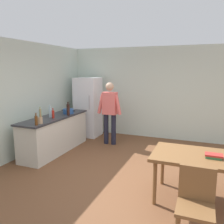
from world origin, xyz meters
TOP-DOWN VIEW (x-y plane):
  - ground_plane at (0.00, 0.00)m, footprint 14.00×14.00m
  - wall_back at (0.00, 3.00)m, footprint 6.40×0.12m
  - wall_left at (-2.60, 0.20)m, footprint 0.12×5.60m
  - kitchen_counter at (-2.00, 0.80)m, footprint 0.64×2.20m
  - refrigerator at (-1.90, 2.40)m, footprint 0.70×0.67m
  - person at (-0.95, 1.85)m, footprint 0.70×0.22m
  - dining_table at (1.40, -0.30)m, footprint 1.40×0.90m
  - chair at (1.40, -1.27)m, footprint 0.42×0.42m
  - cooking_pot at (-1.88, 1.25)m, footprint 0.40×0.28m
  - utensil_jar at (-1.80, 0.01)m, footprint 0.11×0.11m
  - bottle_water_clear at (-2.02, 0.66)m, footprint 0.07×0.07m
  - bottle_beer_brown at (-1.78, -0.14)m, footprint 0.06×0.06m
  - bottle_vinegar_tall at (-1.99, 0.26)m, footprint 0.06×0.06m
  - bottle_sauce_red at (-1.90, 0.60)m, footprint 0.06×0.06m
  - bottle_wine_dark at (-1.75, 1.04)m, footprint 0.08×0.08m
  - book_stack at (1.60, -0.35)m, footprint 0.25×0.17m

SIDE VIEW (x-z plane):
  - ground_plane at x=0.00m, z-range 0.00..0.00m
  - kitchen_counter at x=-2.00m, z-range 0.00..0.90m
  - chair at x=1.40m, z-range 0.08..0.99m
  - dining_table at x=1.40m, z-range 0.30..1.05m
  - book_stack at x=1.60m, z-range 0.75..0.81m
  - refrigerator at x=-1.90m, z-range 0.00..1.80m
  - cooking_pot at x=-1.88m, z-range 0.90..1.02m
  - person at x=-0.95m, z-range 0.13..1.83m
  - utensil_jar at x=-1.80m, z-range 0.82..1.14m
  - bottle_sauce_red at x=-1.90m, z-range 0.88..1.12m
  - bottle_beer_brown at x=-1.78m, z-range 0.88..1.14m
  - bottle_water_clear at x=-2.02m, z-range 0.88..1.18m
  - bottle_vinegar_tall at x=-1.99m, z-range 0.88..1.20m
  - bottle_wine_dark at x=-1.75m, z-range 0.88..1.22m
  - wall_back at x=0.00m, z-range 0.00..2.70m
  - wall_left at x=-2.60m, z-range 0.00..2.70m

